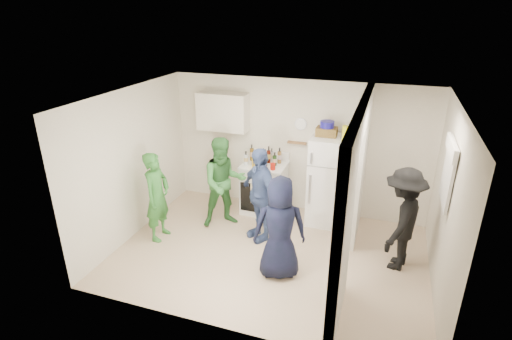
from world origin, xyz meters
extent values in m
plane|color=tan|center=(0.00, 0.00, 0.00)|extent=(4.80, 4.80, 0.00)
plane|color=silver|center=(0.00, 1.70, 1.25)|extent=(4.80, 0.00, 4.80)
plane|color=silver|center=(0.00, -1.70, 1.25)|extent=(4.80, 0.00, 4.80)
plane|color=silver|center=(-2.40, 0.00, 1.25)|extent=(0.00, 3.40, 3.40)
plane|color=silver|center=(2.40, 0.00, 1.25)|extent=(0.00, 3.40, 3.40)
plane|color=white|center=(0.00, 0.00, 2.50)|extent=(4.80, 4.80, 0.00)
cube|color=silver|center=(1.20, 1.10, 1.25)|extent=(0.12, 1.20, 2.50)
cube|color=silver|center=(1.20, -1.10, 1.25)|extent=(0.12, 1.20, 2.50)
cube|color=silver|center=(1.20, 0.00, 2.30)|extent=(0.12, 1.00, 0.40)
cube|color=white|center=(-0.53, 1.37, 0.48)|extent=(0.81, 0.67, 0.96)
cube|color=silver|center=(-1.40, 1.52, 1.85)|extent=(0.95, 0.34, 0.70)
cube|color=white|center=(0.67, 1.34, 0.81)|extent=(0.67, 0.65, 1.62)
cube|color=brown|center=(0.57, 1.39, 1.69)|extent=(0.35, 0.25, 0.15)
cylinder|color=navy|center=(0.57, 1.39, 1.82)|extent=(0.24, 0.24, 0.11)
cylinder|color=#F8F014|center=(0.89, 1.24, 1.74)|extent=(0.09, 0.09, 0.25)
cylinder|color=white|center=(0.05, 1.68, 1.70)|extent=(0.22, 0.02, 0.22)
cube|color=olive|center=(0.00, 1.65, 1.35)|extent=(0.35, 0.08, 0.03)
cube|color=black|center=(2.38, 0.20, 1.65)|extent=(0.03, 0.70, 0.80)
cube|color=white|center=(2.36, 0.20, 1.65)|extent=(0.04, 0.76, 0.86)
cube|color=white|center=(2.34, 0.20, 2.00)|extent=(0.04, 0.82, 0.18)
cylinder|color=yellow|center=(-0.65, 1.15, 1.09)|extent=(0.09, 0.09, 0.25)
cylinder|color=red|center=(-0.31, 1.17, 1.02)|extent=(0.09, 0.09, 0.12)
imported|color=#317830|center=(-1.92, -0.10, 0.77)|extent=(0.37, 0.56, 1.53)
imported|color=#347738|center=(-1.05, 0.67, 0.81)|extent=(1.00, 0.96, 1.63)
imported|color=#3B5081|center=(-0.31, 0.43, 0.81)|extent=(0.98, 0.91, 1.61)
imported|color=black|center=(0.27, -0.44, 0.77)|extent=(0.88, 0.71, 1.55)
imported|color=black|center=(1.90, 0.34, 0.79)|extent=(0.85, 1.15, 1.59)
cylinder|color=brown|center=(-0.82, 1.49, 1.12)|extent=(0.07, 0.07, 0.32)
cylinder|color=#194C20|center=(-0.72, 1.29, 1.10)|extent=(0.07, 0.07, 0.27)
cylinder|color=silver|center=(-0.61, 1.53, 1.09)|extent=(0.06, 0.06, 0.25)
cylinder|color=#5A270F|center=(-0.50, 1.31, 1.12)|extent=(0.08, 0.08, 0.31)
cylinder|color=#9EA4AF|center=(-0.45, 1.57, 1.09)|extent=(0.06, 0.06, 0.25)
cylinder|color=#183613|center=(-0.34, 1.37, 1.09)|extent=(0.08, 0.08, 0.25)
cylinder|color=olive|center=(-0.29, 1.52, 1.11)|extent=(0.07, 0.07, 0.30)
cylinder|color=silver|center=(-0.85, 1.25, 1.09)|extent=(0.08, 0.08, 0.26)
cylinder|color=#4D160D|center=(-0.48, 1.47, 1.12)|extent=(0.07, 0.07, 0.32)
camera|label=1|loc=(1.53, -5.16, 3.68)|focal=28.00mm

